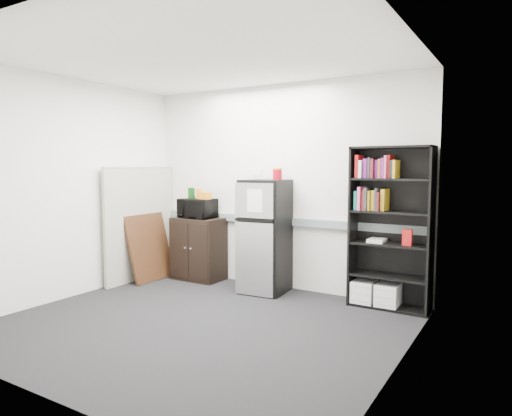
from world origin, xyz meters
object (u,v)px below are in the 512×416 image
(cubicle_partition, at_px, (140,223))
(cabinet, at_px, (198,249))
(microwave, at_px, (197,208))
(bookshelf, at_px, (389,224))
(refrigerator, at_px, (265,236))

(cubicle_partition, distance_m, cabinet, 0.91)
(cabinet, xyz_separation_m, microwave, (0.00, -0.02, 0.58))
(cubicle_partition, bearing_deg, microwave, 29.43)
(bookshelf, relative_size, microwave, 3.70)
(bookshelf, xyz_separation_m, refrigerator, (-1.54, -0.15, -0.24))
(cubicle_partition, relative_size, microwave, 3.24)
(cubicle_partition, height_order, refrigerator, cubicle_partition)
(bookshelf, height_order, cubicle_partition, bookshelf)
(cabinet, distance_m, microwave, 0.58)
(bookshelf, height_order, cabinet, bookshelf)
(cubicle_partition, relative_size, cabinet, 1.82)
(cubicle_partition, bearing_deg, cabinet, 30.39)
(cubicle_partition, distance_m, microwave, 0.85)
(bookshelf, bearing_deg, microwave, -178.26)
(bookshelf, distance_m, cabinet, 2.74)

